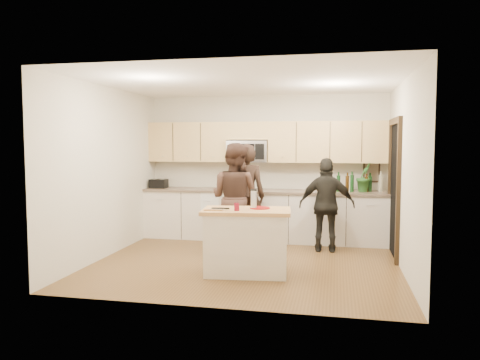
% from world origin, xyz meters
% --- Properties ---
extents(floor, '(4.50, 4.50, 0.00)m').
position_xyz_m(floor, '(0.00, 0.00, 0.00)').
color(floor, brown).
rests_on(floor, ground).
extents(room_shell, '(4.52, 4.02, 2.71)m').
position_xyz_m(room_shell, '(0.00, 0.00, 1.73)').
color(room_shell, beige).
rests_on(room_shell, ground).
extents(back_cabinetry, '(4.50, 0.66, 0.94)m').
position_xyz_m(back_cabinetry, '(0.00, 1.69, 0.47)').
color(back_cabinetry, beige).
rests_on(back_cabinetry, ground).
extents(upper_cabinetry, '(4.50, 0.33, 0.75)m').
position_xyz_m(upper_cabinetry, '(0.03, 1.83, 1.84)').
color(upper_cabinetry, tan).
rests_on(upper_cabinetry, ground).
extents(microwave, '(0.76, 0.41, 0.40)m').
position_xyz_m(microwave, '(-0.31, 1.80, 1.65)').
color(microwave, silver).
rests_on(microwave, ground).
extents(doorway, '(0.06, 1.25, 2.20)m').
position_xyz_m(doorway, '(2.23, 0.90, 1.16)').
color(doorway, black).
rests_on(doorway, ground).
extents(framed_picture, '(0.30, 0.03, 0.38)m').
position_xyz_m(framed_picture, '(1.95, 1.98, 1.28)').
color(framed_picture, black).
rests_on(framed_picture, ground).
extents(dish_towel, '(0.34, 0.60, 0.48)m').
position_xyz_m(dish_towel, '(-0.95, 1.50, 0.80)').
color(dish_towel, white).
rests_on(dish_towel, ground).
extents(island, '(1.27, 0.82, 0.90)m').
position_xyz_m(island, '(0.12, -0.60, 0.45)').
color(island, beige).
rests_on(island, ground).
extents(red_plate, '(0.28, 0.28, 0.02)m').
position_xyz_m(red_plate, '(0.29, -0.48, 0.91)').
color(red_plate, maroon).
rests_on(red_plate, island).
extents(box_grater, '(0.09, 0.06, 0.26)m').
position_xyz_m(box_grater, '(0.21, -0.53, 1.05)').
color(box_grater, silver).
rests_on(box_grater, red_plate).
extents(drink_glass, '(0.07, 0.07, 0.11)m').
position_xyz_m(drink_glass, '(0.02, -0.76, 0.95)').
color(drink_glass, maroon).
rests_on(drink_glass, island).
extents(cutting_board, '(0.27, 0.19, 0.02)m').
position_xyz_m(cutting_board, '(-0.30, -0.77, 0.91)').
color(cutting_board, '#B38B4A').
rests_on(cutting_board, island).
extents(tongs, '(0.24, 0.05, 0.02)m').
position_xyz_m(tongs, '(-0.20, -0.78, 0.93)').
color(tongs, black).
rests_on(tongs, cutting_board).
extents(knife, '(0.21, 0.05, 0.01)m').
position_xyz_m(knife, '(-0.25, -0.81, 0.92)').
color(knife, silver).
rests_on(knife, cutting_board).
extents(toaster, '(0.32, 0.24, 0.17)m').
position_xyz_m(toaster, '(-2.05, 1.67, 1.02)').
color(toaster, black).
rests_on(toaster, back_cabinetry).
extents(bottle_cluster, '(0.81, 0.28, 0.37)m').
position_xyz_m(bottle_cluster, '(1.71, 1.72, 1.11)').
color(bottle_cluster, '#113313').
rests_on(bottle_cluster, back_cabinetry).
extents(orchid, '(0.37, 0.39, 0.55)m').
position_xyz_m(orchid, '(1.81, 1.72, 1.21)').
color(orchid, '#2D6528').
rests_on(orchid, back_cabinetry).
extents(woman_left, '(0.69, 0.49, 1.80)m').
position_xyz_m(woman_left, '(-0.20, 1.01, 0.90)').
color(woman_left, black).
rests_on(woman_left, ground).
extents(woman_center, '(1.06, 0.94, 1.81)m').
position_xyz_m(woman_center, '(-0.31, 0.62, 0.90)').
color(woman_center, '#332119').
rests_on(woman_center, ground).
extents(woman_right, '(0.92, 0.41, 1.56)m').
position_xyz_m(woman_right, '(1.17, 0.98, 0.78)').
color(woman_right, black).
rests_on(woman_right, ground).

